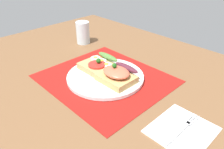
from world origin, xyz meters
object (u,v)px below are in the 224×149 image
Objects in this scene: sandwich_egg_tomato at (99,64)px; sandwich_salmon at (118,75)px; plate at (105,77)px; fork at (184,128)px; napkin at (182,130)px; drinking_glass at (83,33)px.

sandwich_egg_tomato is 9.58cm from sandwich_salmon.
plate is 28.92cm from fork.
drinking_glass is (-57.22, 16.13, 4.29)cm from napkin.
napkin is at bearing -7.24° from sandwich_egg_tomato.
drinking_glass is at bearing 153.45° from sandwich_egg_tomato.
drinking_glass reaches higher than napkin.
plate is at bearing -173.45° from sandwich_salmon.
drinking_glass reaches higher than sandwich_egg_tomato.
drinking_glass is (-28.49, 13.38, 3.77)cm from plate.
plate reaches higher than fork.
napkin is at bearing -15.74° from drinking_glass.
fork is at bearing -6.56° from sandwich_egg_tomato.
sandwich_salmon is at bearing 6.55° from plate.
drinking_glass reaches higher than plate.
plate is 5.32cm from sandwich_egg_tomato.
plate is at bearing 175.32° from fork.
sandwich_egg_tomato is at bearing 162.36° from plate.
plate is at bearing -17.64° from sandwich_egg_tomato.
fork is 59.56cm from drinking_glass.
sandwich_salmon is 0.75× the size of napkin.
sandwich_egg_tomato is at bearing -26.55° from drinking_glass.
drinking_glass is at bearing 158.93° from sandwich_salmon.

